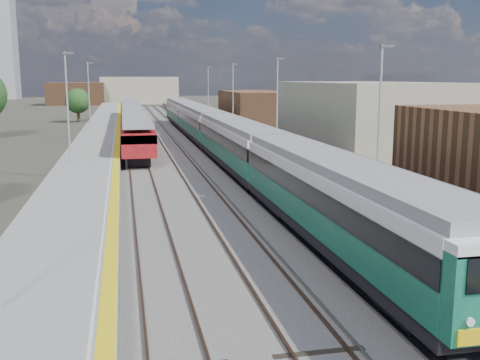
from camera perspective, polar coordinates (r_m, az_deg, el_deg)
name	(u,v)px	position (r m, az deg, el deg)	size (l,w,h in m)	color
ground	(191,147)	(56.24, -4.97, 3.35)	(320.00, 320.00, 0.00)	#47443A
ballast_bed	(167,144)	(58.49, -7.45, 3.60)	(10.50, 155.00, 0.06)	#565451
tracks	(171,142)	(60.19, -7.01, 3.88)	(8.96, 160.00, 0.17)	#4C3323
platform_right	(238,138)	(59.46, -0.19, 4.29)	(4.70, 155.00, 8.52)	slate
platform_left	(99,141)	(58.32, -14.15, 3.84)	(4.30, 155.00, 8.52)	slate
buildings	(72,61)	(144.54, -16.69, 11.48)	(72.00, 185.50, 40.00)	brown
green_train	(216,130)	(50.21, -2.46, 5.05)	(2.82, 78.58, 3.11)	black
red_train	(132,119)	(68.35, -10.89, 6.11)	(2.64, 53.68, 3.34)	black
tree_c	(78,101)	(90.89, -16.17, 7.72)	(3.85, 3.85, 5.22)	#382619
tree_d	(309,98)	(80.99, 7.02, 8.29)	(4.69, 4.69, 6.36)	#382619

